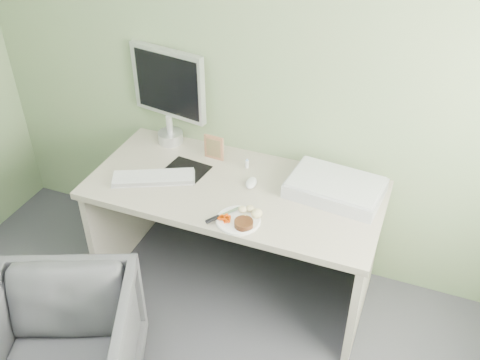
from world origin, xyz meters
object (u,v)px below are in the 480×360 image
at_px(plate, 238,220).
at_px(desk_chair, 63,352).
at_px(desk, 235,213).
at_px(monitor, 168,91).
at_px(scanner, 335,188).

relative_size(plate, desk_chair, 0.32).
height_order(desk, monitor, monitor).
relative_size(desk, scanner, 3.28).
relative_size(monitor, desk_chair, 0.84).
bearing_deg(monitor, desk, -20.18).
bearing_deg(desk_chair, desk, 41.71).
distance_m(scanner, monitor, 1.12).
xyz_separation_m(desk, scanner, (0.52, 0.14, 0.22)).
bearing_deg(plate, desk, 115.64).
xyz_separation_m(desk, plate, (0.13, -0.26, 0.19)).
relative_size(scanner, monitor, 0.83).
relative_size(plate, monitor, 0.38).
distance_m(monitor, desk_chair, 1.51).
relative_size(desk, monitor, 2.72).
distance_m(desk, scanner, 0.58).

